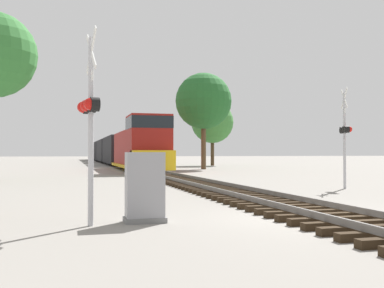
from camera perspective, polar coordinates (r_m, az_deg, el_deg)
ground_plane at (r=11.43m, az=15.94°, el=-9.04°), size 400.00×400.00×0.00m
rail_track_bed at (r=11.41m, az=15.93°, el=-8.36°), size 2.60×160.00×0.31m
freight_train at (r=70.59m, az=-10.48°, el=-0.85°), size 3.16×79.38×4.48m
crossing_signal_near at (r=10.00m, az=-12.88°, el=4.02°), size 0.46×1.02×4.26m
crossing_signal_far at (r=20.91m, az=18.87°, el=1.48°), size 0.57×1.01×4.45m
relay_cabinet at (r=10.32m, az=-6.02°, el=-5.54°), size 0.94×0.58×1.60m
tree_mid_background at (r=43.67m, az=1.47°, el=5.44°), size 5.45×5.45×9.34m
tree_deep_background at (r=55.75m, az=2.61°, el=2.78°), size 5.23×5.23×8.02m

